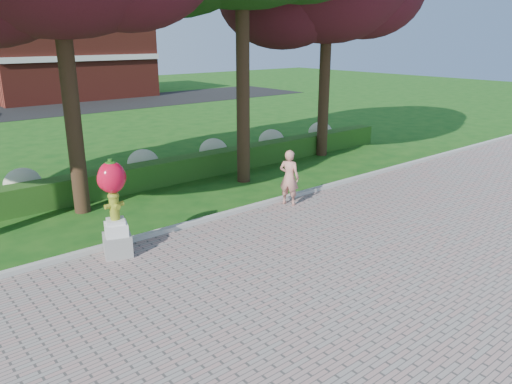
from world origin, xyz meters
TOP-DOWN VIEW (x-y plane):
  - ground at (0.00, 0.00)m, footprint 100.00×100.00m
  - walkway at (0.00, -4.00)m, footprint 40.00×14.00m
  - curb at (0.00, 3.00)m, footprint 40.00×0.18m
  - lawn_hedge at (0.00, 7.00)m, footprint 24.00×0.70m
  - hydrangea_row at (0.57, 8.00)m, footprint 20.10×1.10m
  - building_right at (8.00, 34.00)m, footprint 12.00×8.00m
  - hydrant_sculpture at (-2.54, 2.50)m, footprint 0.77×0.77m
  - woman at (2.90, 2.60)m, footprint 0.61×0.71m

SIDE VIEW (x-z plane):
  - ground at x=0.00m, z-range 0.00..0.00m
  - walkway at x=0.00m, z-range 0.00..0.04m
  - curb at x=0.00m, z-range 0.00..0.15m
  - lawn_hedge at x=0.00m, z-range 0.00..0.80m
  - hydrangea_row at x=0.57m, z-range 0.06..1.04m
  - woman at x=2.90m, z-range 0.04..1.69m
  - hydrant_sculpture at x=-2.54m, z-range 0.11..2.36m
  - building_right at x=8.00m, z-range 0.00..6.40m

